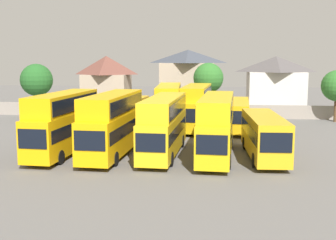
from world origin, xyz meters
The scene contains 16 objects.
ground centered at (0.00, 18.00, 0.00)m, with size 140.00×140.00×0.00m, color #605E5B.
depot_boundary_wall centered at (0.00, 23.61, 0.90)m, with size 56.00×0.50×1.80m, color gray.
bus_1 centered at (-8.46, -0.23, 2.89)m, with size 3.05×10.88×5.15m.
bus_2 centered at (-4.27, -0.12, 2.88)m, with size 3.10×11.35×5.12m.
bus_3 centered at (-0.05, 0.32, 2.74)m, with size 2.90×11.43×4.85m.
bus_4 centered at (4.30, 0.17, 2.81)m, with size 3.10×11.99×4.99m.
bus_5 centered at (8.10, 0.25, 1.97)m, with size 2.98×10.49×3.46m.
bus_6 centered at (-5.68, 13.72, 1.93)m, with size 3.04×10.45×3.37m.
bus_7 centered at (-1.08, 13.46, 2.82)m, with size 3.28×11.87×5.02m.
bus_8 centered at (2.05, 13.77, 2.80)m, with size 3.25×10.90×4.97m.
bus_9 centered at (6.67, 13.86, 1.88)m, with size 3.14×11.32×3.28m.
house_terrace_left centered at (-13.30, 33.04, 4.30)m, with size 7.36×6.53×8.42m.
house_terrace_centre centered at (-0.19, 33.34, 4.77)m, with size 8.73×7.22×9.37m.
house_terrace_right centered at (13.37, 32.98, 4.26)m, with size 8.82×7.23×8.35m.
tree_left_of_lot centered at (3.16, 26.11, 5.24)m, with size 4.23×4.23×7.41m.
tree_right_of_lot centered at (-19.67, 20.61, 5.12)m, with size 4.31×4.31×7.31m.
Camera 1 is at (4.12, -34.17, 7.99)m, focal length 45.48 mm.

